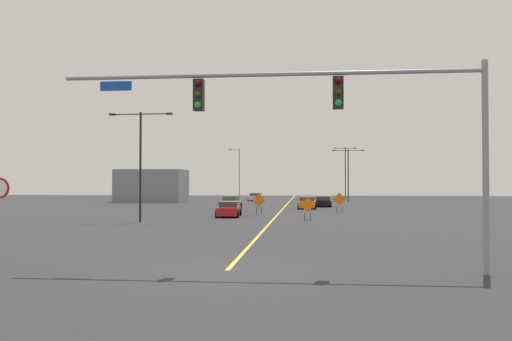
{
  "coord_description": "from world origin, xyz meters",
  "views": [
    {
      "loc": [
        2.62,
        -17.02,
        2.91
      ],
      "look_at": [
        -1.43,
        24.33,
        3.85
      ],
      "focal_mm": 36.49,
      "sensor_mm": 36.0,
      "label": 1
    }
  ],
  "objects_px": {
    "street_lamp_mid_right": "(140,155)",
    "construction_sign_right_lane": "(308,206)",
    "construction_sign_left_lane": "(339,200)",
    "car_silver_approaching": "(256,197)",
    "car_black_far": "(323,202)",
    "car_yellow_near": "(231,203)",
    "car_orange_passing": "(307,203)",
    "construction_sign_left_shoulder": "(259,201)",
    "traffic_signal_assembly": "(334,110)",
    "street_lamp_far_left": "(348,170)",
    "street_lamp_near_left": "(345,169)",
    "car_red_distant": "(229,209)",
    "street_lamp_near_right": "(239,171)"
  },
  "relations": [
    {
      "from": "street_lamp_mid_right",
      "to": "construction_sign_right_lane",
      "type": "distance_m",
      "value": 13.09
    },
    {
      "from": "construction_sign_left_lane",
      "to": "construction_sign_right_lane",
      "type": "relative_size",
      "value": 1.1
    },
    {
      "from": "car_silver_approaching",
      "to": "construction_sign_right_lane",
      "type": "bearing_deg",
      "value": -79.04
    },
    {
      "from": "car_silver_approaching",
      "to": "car_black_far",
      "type": "bearing_deg",
      "value": -62.4
    },
    {
      "from": "car_yellow_near",
      "to": "car_orange_passing",
      "type": "bearing_deg",
      "value": 7.8
    },
    {
      "from": "construction_sign_left_lane",
      "to": "construction_sign_left_shoulder",
      "type": "distance_m",
      "value": 8.15
    },
    {
      "from": "traffic_signal_assembly",
      "to": "construction_sign_left_shoulder",
      "type": "height_order",
      "value": "traffic_signal_assembly"
    },
    {
      "from": "street_lamp_mid_right",
      "to": "construction_sign_left_shoulder",
      "type": "bearing_deg",
      "value": 53.29
    },
    {
      "from": "street_lamp_far_left",
      "to": "car_orange_passing",
      "type": "relative_size",
      "value": 1.75
    },
    {
      "from": "street_lamp_far_left",
      "to": "car_yellow_near",
      "type": "xyz_separation_m",
      "value": [
        -14.54,
        -23.39,
        -4.13
      ]
    },
    {
      "from": "car_orange_passing",
      "to": "traffic_signal_assembly",
      "type": "bearing_deg",
      "value": -88.84
    },
    {
      "from": "street_lamp_near_left",
      "to": "car_red_distant",
      "type": "xyz_separation_m",
      "value": [
        -13.26,
        -47.35,
        -4.66
      ]
    },
    {
      "from": "street_lamp_far_left",
      "to": "construction_sign_left_shoulder",
      "type": "xyz_separation_m",
      "value": [
        -10.64,
        -32.36,
        -3.62
      ]
    },
    {
      "from": "car_yellow_near",
      "to": "car_black_far",
      "type": "bearing_deg",
      "value": 30.84
    },
    {
      "from": "street_lamp_mid_right",
      "to": "construction_sign_right_lane",
      "type": "relative_size",
      "value": 4.59
    },
    {
      "from": "construction_sign_left_shoulder",
      "to": "car_black_far",
      "type": "xyz_separation_m",
      "value": [
        6.3,
        15.07,
        -0.58
      ]
    },
    {
      "from": "traffic_signal_assembly",
      "to": "street_lamp_near_right",
      "type": "relative_size",
      "value": 1.57
    },
    {
      "from": "street_lamp_near_left",
      "to": "car_silver_approaching",
      "type": "xyz_separation_m",
      "value": [
        -14.66,
        -9.63,
        -4.68
      ]
    },
    {
      "from": "car_silver_approaching",
      "to": "traffic_signal_assembly",
      "type": "bearing_deg",
      "value": -82.17
    },
    {
      "from": "construction_sign_left_lane",
      "to": "car_black_far",
      "type": "bearing_deg",
      "value": 95.72
    },
    {
      "from": "car_red_distant",
      "to": "street_lamp_far_left",
      "type": "bearing_deg",
      "value": 70.36
    },
    {
      "from": "street_lamp_near_left",
      "to": "car_orange_passing",
      "type": "relative_size",
      "value": 1.99
    },
    {
      "from": "street_lamp_mid_right",
      "to": "car_black_far",
      "type": "distance_m",
      "value": 29.41
    },
    {
      "from": "car_yellow_near",
      "to": "car_black_far",
      "type": "relative_size",
      "value": 1.02
    },
    {
      "from": "street_lamp_mid_right",
      "to": "construction_sign_left_shoulder",
      "type": "distance_m",
      "value": 13.5
    },
    {
      "from": "street_lamp_mid_right",
      "to": "construction_sign_right_lane",
      "type": "bearing_deg",
      "value": 13.52
    },
    {
      "from": "street_lamp_far_left",
      "to": "car_yellow_near",
      "type": "bearing_deg",
      "value": -121.87
    },
    {
      "from": "street_lamp_near_left",
      "to": "car_yellow_near",
      "type": "height_order",
      "value": "street_lamp_near_left"
    },
    {
      "from": "construction_sign_left_lane",
      "to": "construction_sign_right_lane",
      "type": "distance_m",
      "value": 11.13
    },
    {
      "from": "street_lamp_far_left",
      "to": "car_red_distant",
      "type": "xyz_separation_m",
      "value": [
        -12.86,
        -36.04,
        -4.17
      ]
    },
    {
      "from": "construction_sign_left_shoulder",
      "to": "car_black_far",
      "type": "bearing_deg",
      "value": 67.31
    },
    {
      "from": "construction_sign_right_lane",
      "to": "car_orange_passing",
      "type": "xyz_separation_m",
      "value": [
        0.0,
        17.59,
        -0.45
      ]
    },
    {
      "from": "street_lamp_far_left",
      "to": "construction_sign_left_shoulder",
      "type": "relative_size",
      "value": 4.22
    },
    {
      "from": "car_red_distant",
      "to": "car_black_far",
      "type": "height_order",
      "value": "car_red_distant"
    },
    {
      "from": "traffic_signal_assembly",
      "to": "car_orange_passing",
      "type": "height_order",
      "value": "traffic_signal_assembly"
    },
    {
      "from": "street_lamp_far_left",
      "to": "car_red_distant",
      "type": "relative_size",
      "value": 1.74
    },
    {
      "from": "street_lamp_near_right",
      "to": "car_yellow_near",
      "type": "relative_size",
      "value": 2.15
    },
    {
      "from": "street_lamp_far_left",
      "to": "car_orange_passing",
      "type": "height_order",
      "value": "street_lamp_far_left"
    },
    {
      "from": "street_lamp_near_right",
      "to": "construction_sign_left_shoulder",
      "type": "relative_size",
      "value": 4.75
    },
    {
      "from": "construction_sign_left_lane",
      "to": "construction_sign_left_shoulder",
      "type": "relative_size",
      "value": 1.03
    },
    {
      "from": "traffic_signal_assembly",
      "to": "car_silver_approaching",
      "type": "xyz_separation_m",
      "value": [
        -8.87,
        64.43,
        -4.66
      ]
    },
    {
      "from": "construction_sign_left_shoulder",
      "to": "car_black_far",
      "type": "height_order",
      "value": "construction_sign_left_shoulder"
    },
    {
      "from": "car_silver_approaching",
      "to": "car_orange_passing",
      "type": "xyz_separation_m",
      "value": [
        8.05,
        -23.94,
        0.04
      ]
    },
    {
      "from": "street_lamp_mid_right",
      "to": "street_lamp_far_left",
      "type": "bearing_deg",
      "value": 66.73
    },
    {
      "from": "traffic_signal_assembly",
      "to": "street_lamp_far_left",
      "type": "xyz_separation_m",
      "value": [
        5.39,
        62.75,
        -0.47
      ]
    },
    {
      "from": "traffic_signal_assembly",
      "to": "car_yellow_near",
      "type": "bearing_deg",
      "value": 103.09
    },
    {
      "from": "street_lamp_near_right",
      "to": "car_silver_approaching",
      "type": "distance_m",
      "value": 11.84
    },
    {
      "from": "car_yellow_near",
      "to": "car_silver_approaching",
      "type": "bearing_deg",
      "value": 89.35
    },
    {
      "from": "car_red_distant",
      "to": "street_lamp_near_left",
      "type": "bearing_deg",
      "value": 74.36
    },
    {
      "from": "street_lamp_near_right",
      "to": "street_lamp_near_left",
      "type": "bearing_deg",
      "value": -1.93
    }
  ]
}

